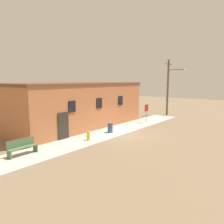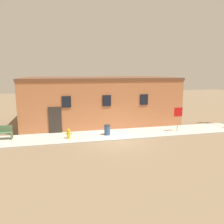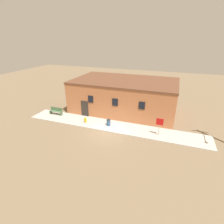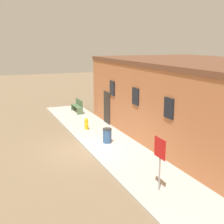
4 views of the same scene
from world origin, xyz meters
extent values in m
plane|color=#7A664C|center=(0.00, 0.00, 0.00)|extent=(80.00, 80.00, 0.00)
cube|color=#BCB7AD|center=(0.00, 1.42, 0.06)|extent=(21.61, 2.84, 0.11)
cube|color=#B26B42|center=(-0.17, 6.89, 2.07)|extent=(13.90, 8.11, 4.15)
cube|color=brown|center=(-0.17, 6.89, 4.27)|extent=(14.00, 8.21, 0.24)
cube|color=black|center=(-3.41, 2.81, 2.57)|extent=(0.70, 0.08, 0.90)
cube|color=black|center=(-0.17, 2.81, 2.57)|extent=(0.70, 0.08, 0.90)
cube|color=black|center=(3.08, 2.81, 2.57)|extent=(0.70, 0.08, 0.90)
cube|color=#2D2823|center=(-4.34, 2.81, 1.10)|extent=(1.00, 0.08, 2.20)
cylinder|color=gold|center=(-3.38, 1.07, 0.39)|extent=(0.23, 0.23, 0.55)
sphere|color=gold|center=(-3.38, 1.07, 0.72)|extent=(0.21, 0.21, 0.21)
cylinder|color=gold|center=(-3.56, 1.07, 0.47)|extent=(0.13, 0.11, 0.11)
cylinder|color=gold|center=(-3.20, 1.07, 0.47)|extent=(0.13, 0.11, 0.11)
cylinder|color=gray|center=(5.35, 1.06, 1.10)|extent=(0.06, 0.06, 1.97)
cube|color=red|center=(5.35, 1.04, 1.71)|extent=(0.73, 0.02, 0.73)
cube|color=#4C6B47|center=(-7.39, 1.85, 0.34)|extent=(0.08, 0.44, 0.46)
cylinder|color=#2D517F|center=(-0.45, 1.31, 0.48)|extent=(0.46, 0.46, 0.73)
cylinder|color=#2D2D2D|center=(-0.45, 1.31, 0.87)|extent=(0.48, 0.48, 0.06)
camera|label=1|loc=(-14.88, -10.40, 4.68)|focal=35.00mm
camera|label=2|loc=(-3.77, -14.58, 4.86)|focal=35.00mm
camera|label=3|loc=(6.20, -15.80, 9.80)|focal=28.00mm
camera|label=4|loc=(14.37, -4.45, 5.36)|focal=50.00mm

